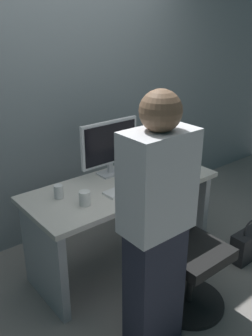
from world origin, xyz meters
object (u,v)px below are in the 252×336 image
Objects in this scene: keyboard at (129,188)px; monitor at (110,145)px; cup_near_keyboard at (85,198)px; handbag at (248,245)px; person_at_desk at (156,230)px; office_chair at (186,252)px; book_stack at (155,156)px; cell_phone at (183,172)px; mouse at (158,178)px; desk at (122,208)px; cup_by_monitor at (59,192)px.

monitor is at bearing 77.72° from keyboard.
cup_near_keyboard is 0.27× the size of handbag.
monitor is (0.40, 0.98, 0.16)m from person_at_desk.
person_at_desk is (-0.43, -0.13, 0.41)m from office_chair.
cup_near_keyboard is at bearing 132.18° from office_chair.
book_stack is 0.59× the size of handbag.
cell_phone is 0.38× the size of handbag.
office_chair is 9.11× the size of cup_near_keyboard.
cell_phone is at bearing -69.24° from book_stack.
keyboard is (0.35, 0.66, -0.09)m from person_at_desk.
cell_phone is (0.10, -0.25, -0.09)m from book_stack.
person_at_desk is at bearing -165.68° from cell_phone.
office_chair reaches higher than book_stack.
cell_phone is (0.50, -0.36, -0.25)m from monitor.
cup_near_keyboard is at bearing 157.54° from cell_phone.
handbag is (0.61, -0.52, -0.62)m from mouse.
office_chair is 6.53× the size of cell_phone.
monitor is 1.48m from handbag.
monitor is at bearing 134.29° from handbag.
book_stack reaches higher than desk.
cup_by_monitor reaches higher than desk.
office_chair is at bearing -117.12° from book_stack.
office_chair reaches higher than cell_phone.
cup_by_monitor is 0.44× the size of book_stack.
office_chair reaches higher than mouse.
monitor reaches higher than mouse.
cup_near_keyboard is (-0.48, 0.53, 0.37)m from office_chair.
cup_near_keyboard reaches higher than mouse.
keyboard is 4.17× the size of cup_near_keyboard.
mouse is (0.27, -0.13, 0.24)m from desk.
person_at_desk is 4.34× the size of handbag.
monitor is at bearing 91.66° from office_chair.
desk is 0.38m from mouse.
handbag is at bearing 5.74° from person_at_desk.
desk is at bearing 144.64° from cell_phone.
monitor is 1.43× the size of handbag.
cup_by_monitor is at bearing -168.73° from monitor.
cup_by_monitor reaches higher than mouse.
keyboard reaches higher than desk.
office_chair is 0.65m from mouse.
monitor is 1.26× the size of keyboard.
cell_phone is at bearing -35.59° from monitor.
keyboard is at bearing -155.31° from book_stack.
office_chair is at bearing 16.52° from person_at_desk.
mouse is at bearing -55.86° from monitor.
book_stack is (0.81, 0.87, -0.00)m from person_at_desk.
desk is at bearing 95.96° from office_chair.
keyboard is at bearing -100.20° from monitor.
mouse is at bearing -127.80° from book_stack.
office_chair is 1.74× the size of monitor.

